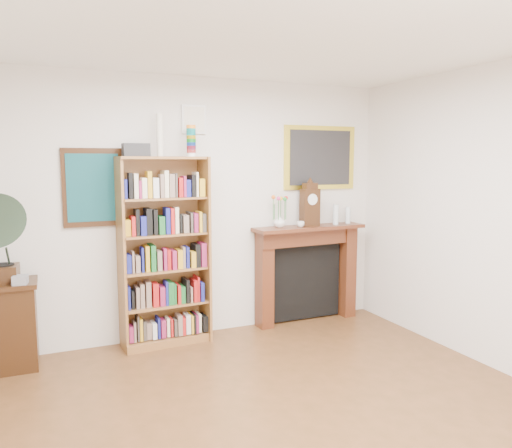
# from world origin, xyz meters

# --- Properties ---
(room) EXTENTS (4.51, 5.01, 2.81)m
(room) POSITION_xyz_m (0.00, 0.00, 1.40)
(room) COLOR #4D3217
(room) RESTS_ON ground
(teal_poster) EXTENTS (0.58, 0.04, 0.78)m
(teal_poster) POSITION_xyz_m (-1.05, 2.48, 1.65)
(teal_poster) COLOR black
(teal_poster) RESTS_ON back_wall
(small_picture) EXTENTS (0.26, 0.04, 0.30)m
(small_picture) POSITION_xyz_m (0.00, 2.48, 2.35)
(small_picture) COLOR white
(small_picture) RESTS_ON back_wall
(gilt_painting) EXTENTS (0.95, 0.04, 0.75)m
(gilt_painting) POSITION_xyz_m (1.55, 2.48, 1.95)
(gilt_painting) COLOR gold
(gilt_painting) RESTS_ON back_wall
(bookshelf) EXTENTS (0.92, 0.38, 2.25)m
(bookshelf) POSITION_xyz_m (-0.38, 2.32, 1.09)
(bookshelf) COLOR brown
(bookshelf) RESTS_ON floor
(side_cabinet) EXTENTS (0.61, 0.45, 0.82)m
(side_cabinet) POSITION_xyz_m (-1.90, 2.26, 0.41)
(side_cabinet) COLOR black
(side_cabinet) RESTS_ON floor
(fireplace) EXTENTS (1.38, 0.38, 1.16)m
(fireplace) POSITION_xyz_m (1.34, 2.40, 0.68)
(fireplace) COLOR #482310
(fireplace) RESTS_ON floor
(cd_stack) EXTENTS (0.14, 0.14, 0.08)m
(cd_stack) POSITION_xyz_m (-1.74, 2.12, 0.86)
(cd_stack) COLOR #AEAEBA
(cd_stack) RESTS_ON side_cabinet
(mantel_clock) EXTENTS (0.22, 0.14, 0.50)m
(mantel_clock) POSITION_xyz_m (1.35, 2.35, 1.40)
(mantel_clock) COLOR black
(mantel_clock) RESTS_ON fireplace
(flower_vase) EXTENTS (0.15, 0.15, 0.14)m
(flower_vase) POSITION_xyz_m (0.96, 2.37, 1.23)
(flower_vase) COLOR white
(flower_vase) RESTS_ON fireplace
(teacup) EXTENTS (0.11, 0.11, 0.07)m
(teacup) POSITION_xyz_m (1.19, 2.29, 1.19)
(teacup) COLOR silver
(teacup) RESTS_ON fireplace
(bottle_left) EXTENTS (0.07, 0.07, 0.24)m
(bottle_left) POSITION_xyz_m (1.70, 2.34, 1.28)
(bottle_left) COLOR silver
(bottle_left) RESTS_ON fireplace
(bottle_right) EXTENTS (0.06, 0.06, 0.20)m
(bottle_right) POSITION_xyz_m (1.89, 2.37, 1.26)
(bottle_right) COLOR silver
(bottle_right) RESTS_ON fireplace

